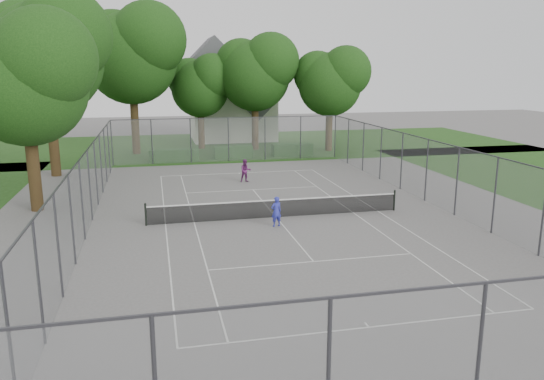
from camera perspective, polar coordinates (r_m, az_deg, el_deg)
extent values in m
plane|color=#5E5B59|center=(26.70, 0.47, -2.98)|extent=(120.00, 120.00, 0.00)
cube|color=#1C4012|center=(51.86, -6.06, 4.76)|extent=(60.00, 20.00, 0.00)
cube|color=silver|center=(16.12, 10.38, -14.32)|extent=(10.97, 0.06, 0.01)
cube|color=silver|center=(38.06, -3.58, 1.84)|extent=(10.97, 0.06, 0.01)
cube|color=silver|center=(26.06, -11.38, -3.63)|extent=(0.06, 23.77, 0.01)
cube|color=silver|center=(28.41, 11.32, -2.25)|extent=(0.06, 23.77, 0.01)
cube|color=silver|center=(26.12, -8.38, -3.48)|extent=(0.06, 23.77, 0.01)
cube|color=silver|center=(27.89, 8.74, -2.43)|extent=(0.06, 23.77, 0.01)
cube|color=silver|center=(20.83, 4.49, -7.68)|extent=(8.23, 0.06, 0.01)
cube|color=silver|center=(32.77, -2.06, 0.03)|extent=(8.23, 0.06, 0.01)
cube|color=silver|center=(26.70, 0.47, -2.97)|extent=(0.06, 12.80, 0.01)
cube|color=silver|center=(16.24, 10.17, -14.09)|extent=(0.06, 0.30, 0.01)
cube|color=silver|center=(37.92, -3.55, 1.79)|extent=(0.06, 0.30, 0.01)
cylinder|color=black|center=(25.92, -13.43, -2.58)|extent=(0.10, 0.10, 1.10)
cylinder|color=black|center=(28.64, 13.01, -1.08)|extent=(0.10, 0.10, 1.10)
cube|color=black|center=(26.58, 0.47, -2.05)|extent=(12.67, 0.01, 0.86)
cube|color=silver|center=(26.47, 0.47, -1.09)|extent=(12.77, 0.03, 0.06)
cube|color=silver|center=(26.59, 0.47, -2.07)|extent=(0.05, 0.02, 0.88)
cylinder|color=#38383D|center=(42.50, -16.85, 4.86)|extent=(0.08, 0.08, 3.50)
cylinder|color=#38383D|center=(44.89, 6.80, 5.73)|extent=(0.08, 0.08, 3.50)
cube|color=slate|center=(11.37, 21.25, -17.44)|extent=(18.00, 0.02, 3.50)
cube|color=slate|center=(42.77, -4.71, 5.42)|extent=(18.00, 0.02, 3.50)
cube|color=slate|center=(25.82, -19.37, -0.28)|extent=(0.02, 34.00, 3.50)
cube|color=slate|center=(29.60, 17.71, 1.47)|extent=(0.02, 34.00, 3.50)
cube|color=#38383D|center=(10.62, 22.03, -9.22)|extent=(18.00, 0.05, 0.05)
cube|color=#38383D|center=(42.58, -4.75, 7.75)|extent=(18.00, 0.05, 0.05)
cube|color=#38383D|center=(25.50, -19.67, 3.56)|extent=(0.05, 34.00, 0.05)
cube|color=#38383D|center=(29.32, 17.94, 4.82)|extent=(0.05, 34.00, 0.05)
cylinder|color=#312212|center=(47.92, -14.52, 7.03)|extent=(0.68, 0.68, 5.44)
sphere|color=#13350E|center=(47.70, -14.90, 13.52)|extent=(7.74, 7.74, 7.74)
sphere|color=#13350E|center=(46.57, -13.09, 15.55)|extent=(6.19, 6.19, 6.19)
sphere|color=#13350E|center=(48.76, -16.58, 14.77)|extent=(5.80, 5.80, 5.80)
cylinder|color=#312212|center=(50.11, -7.62, 6.56)|extent=(0.60, 0.60, 3.69)
sphere|color=#13350E|center=(49.84, -7.75, 10.77)|extent=(5.24, 5.24, 5.24)
sphere|color=#13350E|center=(49.13, -6.45, 12.00)|extent=(4.20, 4.20, 4.20)
sphere|color=#13350E|center=(50.40, -8.90, 11.65)|extent=(3.93, 3.93, 3.93)
cylinder|color=#312212|center=(49.02, -1.83, 6.98)|extent=(0.64, 0.64, 4.45)
sphere|color=#13350E|center=(48.76, -1.87, 12.17)|extent=(6.33, 6.33, 6.33)
sphere|color=#13350E|center=(48.08, -0.13, 13.68)|extent=(5.06, 5.06, 5.06)
sphere|color=#13350E|center=(49.34, -3.35, 13.27)|extent=(4.75, 4.75, 4.75)
cylinder|color=#312212|center=(48.57, 6.14, 6.56)|extent=(0.62, 0.62, 3.96)
sphere|color=#13350E|center=(48.29, 6.26, 11.22)|extent=(5.63, 5.63, 5.63)
sphere|color=#13350E|center=(47.85, 7.93, 12.50)|extent=(4.50, 4.50, 4.50)
sphere|color=#13350E|center=(48.64, 4.89, 12.25)|extent=(4.22, 4.22, 4.22)
cylinder|color=#312212|center=(39.63, -22.48, 5.18)|extent=(0.67, 0.67, 5.28)
sphere|color=#13350E|center=(39.35, -23.16, 12.80)|extent=(7.51, 7.51, 7.51)
sphere|color=#13350E|center=(38.06, -21.37, 15.25)|extent=(6.01, 6.01, 6.01)
sphere|color=#13350E|center=(40.55, -24.94, 14.21)|extent=(5.64, 5.64, 5.64)
cylinder|color=#312212|center=(30.22, -24.25, 2.01)|extent=(0.63, 0.63, 4.38)
sphere|color=#13350E|center=(29.78, -25.03, 10.28)|extent=(6.23, 6.23, 6.23)
sphere|color=#13350E|center=(28.62, -23.18, 12.89)|extent=(4.98, 4.98, 4.98)
sphere|color=#13350E|center=(30.78, -26.92, 11.89)|extent=(4.67, 4.67, 4.67)
cube|color=#1D4716|center=(43.50, -10.51, 3.69)|extent=(3.92, 1.18, 0.98)
cube|color=#1D4716|center=(44.50, -4.18, 4.10)|extent=(3.20, 0.92, 1.01)
cube|color=#1D4716|center=(45.71, 2.18, 4.38)|extent=(3.43, 1.26, 1.03)
cube|color=beige|center=(56.06, -4.26, 8.64)|extent=(8.37, 6.28, 6.28)
cube|color=#4E4D52|center=(55.92, -4.31, 11.85)|extent=(8.28, 6.49, 8.28)
imported|color=#2C31A6|center=(25.06, 0.46, -2.33)|extent=(0.60, 0.46, 1.45)
imported|color=#62205B|center=(34.93, -2.87, 2.08)|extent=(0.76, 0.61, 1.50)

